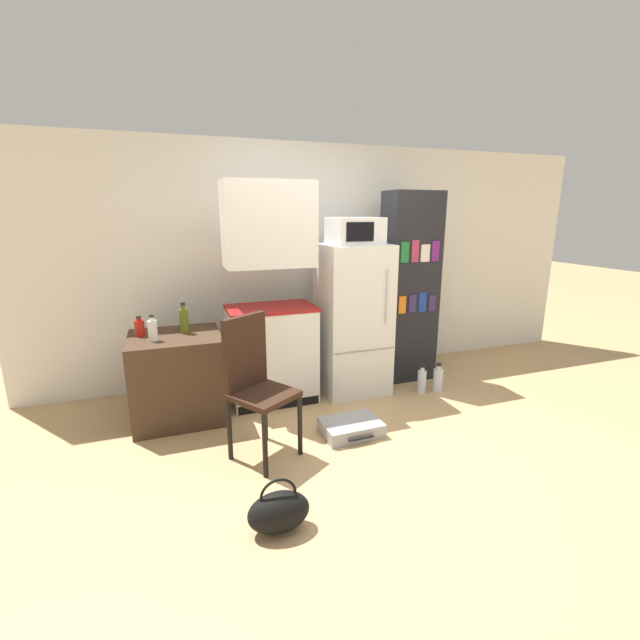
{
  "coord_description": "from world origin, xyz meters",
  "views": [
    {
      "loc": [
        -1.5,
        -2.45,
        1.77
      ],
      "look_at": [
        -0.32,
        0.85,
        0.89
      ],
      "focal_mm": 24.0,
      "sensor_mm": 36.0,
      "label": 1
    }
  ],
  "objects_px": {
    "chair": "(254,376)",
    "bookshelf": "(409,288)",
    "bottle_milk_white": "(153,330)",
    "water_bottle_front": "(438,379)",
    "side_table": "(178,377)",
    "suitcase_large_flat": "(351,428)",
    "bottle_olive_oil": "(184,320)",
    "water_bottle_middle": "(422,381)",
    "bottle_ketchup_red": "(139,328)",
    "refrigerator": "(353,319)",
    "microwave": "(355,231)",
    "handbag": "(279,511)",
    "kitchen_hutch": "(271,303)"
  },
  "relations": [
    {
      "from": "chair",
      "to": "kitchen_hutch",
      "type": "bearing_deg",
      "value": 36.59
    },
    {
      "from": "microwave",
      "to": "water_bottle_front",
      "type": "xyz_separation_m",
      "value": [
        0.8,
        -0.35,
        -1.48
      ]
    },
    {
      "from": "water_bottle_front",
      "to": "kitchen_hutch",
      "type": "bearing_deg",
      "value": 166.63
    },
    {
      "from": "chair",
      "to": "water_bottle_front",
      "type": "relative_size",
      "value": 3.56
    },
    {
      "from": "handbag",
      "to": "bottle_olive_oil",
      "type": "bearing_deg",
      "value": 102.7
    },
    {
      "from": "bottle_olive_oil",
      "to": "bottle_ketchup_red",
      "type": "bearing_deg",
      "value": 175.91
    },
    {
      "from": "bottle_olive_oil",
      "to": "water_bottle_middle",
      "type": "bearing_deg",
      "value": -7.95
    },
    {
      "from": "bottle_milk_white",
      "to": "water_bottle_front",
      "type": "xyz_separation_m",
      "value": [
        2.65,
        -0.18,
        -0.72
      ]
    },
    {
      "from": "kitchen_hutch",
      "to": "bookshelf",
      "type": "height_order",
      "value": "kitchen_hutch"
    },
    {
      "from": "water_bottle_front",
      "to": "refrigerator",
      "type": "bearing_deg",
      "value": 156.47
    },
    {
      "from": "microwave",
      "to": "water_bottle_middle",
      "type": "xyz_separation_m",
      "value": [
        0.63,
        -0.32,
        -1.48
      ]
    },
    {
      "from": "microwave",
      "to": "bottle_ketchup_red",
      "type": "xyz_separation_m",
      "value": [
        -1.96,
        0.02,
        -0.77
      ]
    },
    {
      "from": "water_bottle_front",
      "to": "bookshelf",
      "type": "bearing_deg",
      "value": 102.96
    },
    {
      "from": "bookshelf",
      "to": "chair",
      "type": "height_order",
      "value": "bookshelf"
    },
    {
      "from": "microwave",
      "to": "bookshelf",
      "type": "relative_size",
      "value": 0.23
    },
    {
      "from": "refrigerator",
      "to": "water_bottle_front",
      "type": "height_order",
      "value": "refrigerator"
    },
    {
      "from": "kitchen_hutch",
      "to": "microwave",
      "type": "xyz_separation_m",
      "value": [
        0.82,
        -0.04,
        0.65
      ]
    },
    {
      "from": "kitchen_hutch",
      "to": "bookshelf",
      "type": "bearing_deg",
      "value": 3.0
    },
    {
      "from": "bottle_ketchup_red",
      "to": "handbag",
      "type": "height_order",
      "value": "bottle_ketchup_red"
    },
    {
      "from": "bookshelf",
      "to": "suitcase_large_flat",
      "type": "xyz_separation_m",
      "value": [
        -1.07,
        -0.97,
        -0.93
      ]
    },
    {
      "from": "refrigerator",
      "to": "bottle_ketchup_red",
      "type": "relative_size",
      "value": 8.49
    },
    {
      "from": "chair",
      "to": "bottle_olive_oil",
      "type": "bearing_deg",
      "value": 84.34
    },
    {
      "from": "chair",
      "to": "microwave",
      "type": "bearing_deg",
      "value": 4.06
    },
    {
      "from": "side_table",
      "to": "microwave",
      "type": "height_order",
      "value": "microwave"
    },
    {
      "from": "bottle_olive_oil",
      "to": "water_bottle_middle",
      "type": "relative_size",
      "value": 0.93
    },
    {
      "from": "handbag",
      "to": "water_bottle_middle",
      "type": "xyz_separation_m",
      "value": [
        1.84,
        1.41,
        -0.0
      ]
    },
    {
      "from": "bottle_olive_oil",
      "to": "chair",
      "type": "relative_size",
      "value": 0.26
    },
    {
      "from": "side_table",
      "to": "suitcase_large_flat",
      "type": "distance_m",
      "value": 1.56
    },
    {
      "from": "bottle_ketchup_red",
      "to": "handbag",
      "type": "distance_m",
      "value": 2.02
    },
    {
      "from": "side_table",
      "to": "chair",
      "type": "height_order",
      "value": "chair"
    },
    {
      "from": "bottle_ketchup_red",
      "to": "chair",
      "type": "xyz_separation_m",
      "value": [
        0.79,
        -0.88,
        -0.21
      ]
    },
    {
      "from": "microwave",
      "to": "bookshelf",
      "type": "bearing_deg",
      "value": 9.64
    },
    {
      "from": "refrigerator",
      "to": "bottle_milk_white",
      "type": "distance_m",
      "value": 1.86
    },
    {
      "from": "bottle_ketchup_red",
      "to": "suitcase_large_flat",
      "type": "height_order",
      "value": "bottle_ketchup_red"
    },
    {
      "from": "chair",
      "to": "suitcase_large_flat",
      "type": "relative_size",
      "value": 2.18
    },
    {
      "from": "bookshelf",
      "to": "water_bottle_middle",
      "type": "height_order",
      "value": "bookshelf"
    },
    {
      "from": "refrigerator",
      "to": "bookshelf",
      "type": "bearing_deg",
      "value": 9.53
    },
    {
      "from": "handbag",
      "to": "chair",
      "type": "bearing_deg",
      "value": 87.0
    },
    {
      "from": "side_table",
      "to": "microwave",
      "type": "distance_m",
      "value": 2.09
    },
    {
      "from": "bookshelf",
      "to": "handbag",
      "type": "relative_size",
      "value": 5.5
    },
    {
      "from": "water_bottle_front",
      "to": "water_bottle_middle",
      "type": "distance_m",
      "value": 0.17
    },
    {
      "from": "refrigerator",
      "to": "handbag",
      "type": "xyz_separation_m",
      "value": [
        -1.21,
        -1.72,
        -0.61
      ]
    },
    {
      "from": "refrigerator",
      "to": "water_bottle_front",
      "type": "distance_m",
      "value": 1.07
    },
    {
      "from": "chair",
      "to": "bookshelf",
      "type": "bearing_deg",
      "value": -4.62
    },
    {
      "from": "refrigerator",
      "to": "water_bottle_middle",
      "type": "relative_size",
      "value": 5.06
    },
    {
      "from": "kitchen_hutch",
      "to": "chair",
      "type": "xyz_separation_m",
      "value": [
        -0.35,
        -0.9,
        -0.33
      ]
    },
    {
      "from": "bookshelf",
      "to": "water_bottle_middle",
      "type": "distance_m",
      "value": 0.97
    },
    {
      "from": "bottle_milk_white",
      "to": "bookshelf",
      "type": "bearing_deg",
      "value": 6.33
    },
    {
      "from": "side_table",
      "to": "handbag",
      "type": "relative_size",
      "value": 2.11
    },
    {
      "from": "kitchen_hutch",
      "to": "handbag",
      "type": "bearing_deg",
      "value": -102.51
    }
  ]
}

